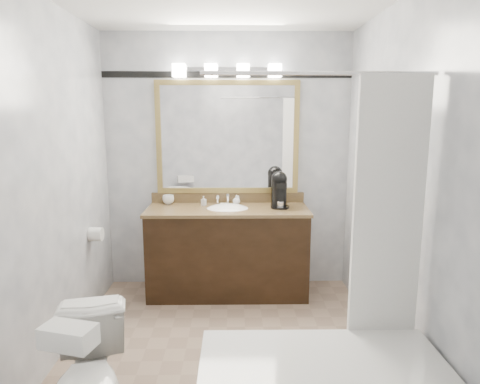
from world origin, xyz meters
name	(u,v)px	position (x,y,z in m)	size (l,w,h in m)	color
room	(225,184)	(0.00, 0.00, 1.25)	(2.42, 2.62, 2.52)	gray
vanity	(228,249)	(0.00, 1.02, 0.44)	(1.53, 0.58, 0.97)	black
mirror	(228,138)	(0.00, 1.28, 1.50)	(1.40, 0.04, 1.10)	#AB914D
vanity_light_bar	(227,70)	(0.00, 1.23, 2.13)	(1.02, 0.14, 0.12)	silver
accent_stripe	(227,75)	(0.00, 1.29, 2.10)	(2.40, 0.01, 0.06)	black
tp_roll	(96,234)	(-1.14, 0.66, 0.70)	(0.12, 0.12, 0.11)	white
toilet	(90,383)	(-0.70, -0.90, 0.34)	(0.38, 0.66, 0.68)	white
tissue_box	(69,336)	(-0.70, -1.12, 0.73)	(0.25, 0.13, 0.10)	white
coffee_maker	(279,189)	(0.49, 1.07, 1.03)	(0.18, 0.23, 0.34)	black
cup_left	(168,200)	(-0.59, 1.21, 0.89)	(0.11, 0.11, 0.09)	white
soap_bottle_a	(204,201)	(-0.23, 1.15, 0.90)	(0.04, 0.04, 0.09)	white
soap_bottle_b	(236,200)	(0.09, 1.19, 0.90)	(0.07, 0.07, 0.09)	white
soap_bar	(224,204)	(-0.03, 1.13, 0.86)	(0.07, 0.04, 0.02)	beige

